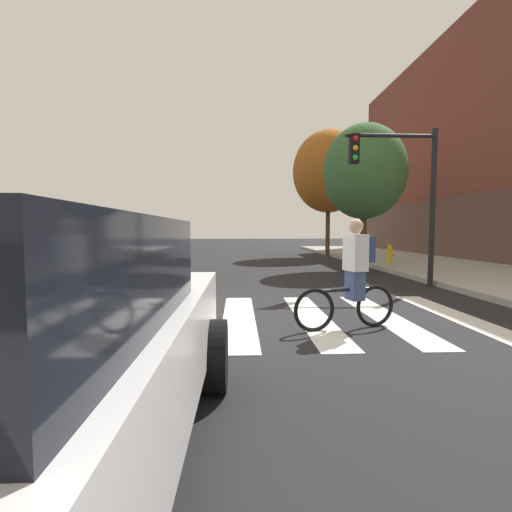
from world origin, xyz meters
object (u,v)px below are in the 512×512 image
at_px(cyclist, 353,274).
at_px(street_tree_mid, 328,172).
at_px(sedan_near, 5,367).
at_px(fire_hydrant, 389,254).
at_px(traffic_light_near, 403,180).
at_px(street_tree_near, 364,172).

relative_size(cyclist, street_tree_mid, 0.24).
distance_m(cyclist, street_tree_mid, 16.09).
xyz_separation_m(sedan_near, street_tree_mid, (6.29, 18.85, 3.99)).
xyz_separation_m(cyclist, fire_hydrant, (4.52, 9.44, -0.31)).
xyz_separation_m(sedan_near, traffic_light_near, (5.58, 7.75, 2.04)).
bearing_deg(street_tree_mid, sedan_near, -108.46).
xyz_separation_m(traffic_light_near, street_tree_mid, (0.72, 11.10, 1.95)).
distance_m(cyclist, street_tree_near, 9.26).
distance_m(fire_hydrant, street_tree_near, 3.72).
height_order(cyclist, street_tree_near, street_tree_near).
bearing_deg(street_tree_mid, cyclist, -102.32).
relative_size(sedan_near, traffic_light_near, 1.10).
xyz_separation_m(sedan_near, street_tree_near, (5.96, 11.90, 2.89)).
relative_size(fire_hydrant, street_tree_near, 0.14).
distance_m(sedan_near, street_tree_mid, 20.27).
relative_size(sedan_near, street_tree_near, 0.84).
relative_size(fire_hydrant, street_tree_mid, 0.11).
bearing_deg(fire_hydrant, street_tree_mid, 101.66).
height_order(sedan_near, street_tree_near, street_tree_near).
distance_m(sedan_near, street_tree_near, 13.62).
height_order(traffic_light_near, street_tree_mid, street_tree_mid).
relative_size(sedan_near, cyclist, 2.73).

